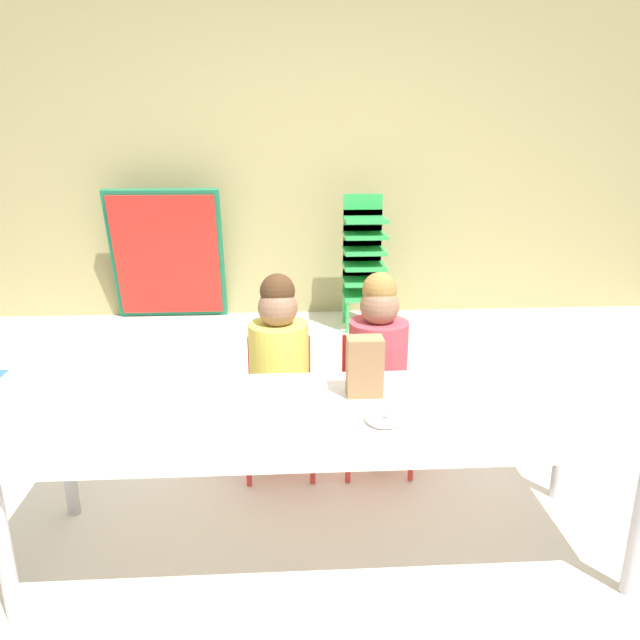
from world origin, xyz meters
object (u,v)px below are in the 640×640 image
(craft_table, at_px, (325,422))
(kid_chair_green_stack, at_px, (364,255))
(paper_plate_near_edge, at_px, (384,424))
(paper_bag_brown, at_px, (365,366))
(seated_child_middle_seat, at_px, (378,355))
(donut_powdered_on_plate, at_px, (384,417))
(folded_activity_table, at_px, (167,256))
(seated_child_near_camera, at_px, (279,357))

(craft_table, bearing_deg, kid_chair_green_stack, 79.85)
(paper_plate_near_edge, bearing_deg, paper_bag_brown, 97.89)
(seated_child_middle_seat, relative_size, kid_chair_green_stack, 0.88)
(seated_child_middle_seat, bearing_deg, donut_powdered_on_plate, -97.05)
(craft_table, xyz_separation_m, folded_activity_table, (-1.08, 2.98, 0.01))
(paper_plate_near_edge, xyz_separation_m, donut_powdered_on_plate, (0.00, 0.00, 0.02))
(seated_child_middle_seat, bearing_deg, craft_table, -115.46)
(kid_chair_green_stack, bearing_deg, donut_powdered_on_plate, -96.02)
(folded_activity_table, height_order, donut_powdered_on_plate, folded_activity_table)
(seated_child_near_camera, relative_size, seated_child_middle_seat, 1.00)
(seated_child_near_camera, bearing_deg, paper_plate_near_edge, -63.18)
(kid_chair_green_stack, height_order, donut_powdered_on_plate, kid_chair_green_stack)
(craft_table, relative_size, paper_plate_near_edge, 12.10)
(paper_bag_brown, bearing_deg, folded_activity_table, 113.37)
(craft_table, bearing_deg, paper_bag_brown, 39.09)
(folded_activity_table, xyz_separation_m, paper_plate_near_edge, (1.27, -3.10, 0.04))
(craft_table, relative_size, seated_child_middle_seat, 2.37)
(craft_table, height_order, kid_chair_green_stack, kid_chair_green_stack)
(paper_plate_near_edge, relative_size, donut_powdered_on_plate, 1.44)
(donut_powdered_on_plate, bearing_deg, kid_chair_green_stack, 83.98)
(donut_powdered_on_plate, bearing_deg, paper_bag_brown, 97.89)
(seated_child_near_camera, xyz_separation_m, seated_child_middle_seat, (0.44, 0.00, 0.00))
(donut_powdered_on_plate, bearing_deg, folded_activity_table, 112.24)
(folded_activity_table, bearing_deg, craft_table, -70.06)
(paper_plate_near_edge, bearing_deg, seated_child_middle_seat, 82.95)
(seated_child_middle_seat, relative_size, donut_powdered_on_plate, 7.32)
(craft_table, distance_m, seated_child_near_camera, 0.60)
(paper_bag_brown, xyz_separation_m, donut_powdered_on_plate, (0.03, -0.24, -0.08))
(seated_child_middle_seat, xyz_separation_m, paper_plate_near_edge, (-0.09, -0.69, 0.02))
(kid_chair_green_stack, distance_m, donut_powdered_on_plate, 2.85)
(kid_chair_green_stack, height_order, paper_bag_brown, kid_chair_green_stack)
(paper_bag_brown, xyz_separation_m, paper_plate_near_edge, (0.03, -0.24, -0.11))
(seated_child_middle_seat, distance_m, paper_bag_brown, 0.48)
(craft_table, height_order, paper_bag_brown, paper_bag_brown)
(seated_child_middle_seat, height_order, paper_bag_brown, seated_child_middle_seat)
(craft_table, distance_m, seated_child_middle_seat, 0.63)
(paper_bag_brown, distance_m, donut_powdered_on_plate, 0.26)
(folded_activity_table, relative_size, donut_powdered_on_plate, 8.67)
(seated_child_near_camera, bearing_deg, paper_bag_brown, -54.78)
(craft_table, relative_size, seated_child_near_camera, 2.37)
(craft_table, bearing_deg, seated_child_near_camera, 105.95)
(seated_child_near_camera, bearing_deg, kid_chair_green_stack, 73.13)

